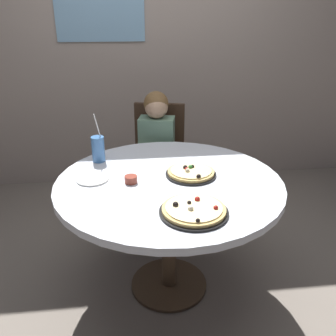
% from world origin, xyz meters
% --- Properties ---
extents(ground_plane, '(8.00, 8.00, 0.00)m').
position_xyz_m(ground_plane, '(0.00, 0.00, 0.00)').
color(ground_plane, slate).
extents(wall_with_window, '(5.20, 0.14, 2.90)m').
position_xyz_m(wall_with_window, '(-0.00, 1.69, 1.45)').
color(wall_with_window, '#A8998E').
rests_on(wall_with_window, ground_plane).
extents(dining_table, '(1.27, 1.27, 0.75)m').
position_xyz_m(dining_table, '(0.00, 0.00, 0.66)').
color(dining_table, silver).
rests_on(dining_table, ground_plane).
extents(chair_wooden, '(0.48, 0.48, 0.95)m').
position_xyz_m(chair_wooden, '(0.02, 0.88, 0.53)').
color(chair_wooden, '#382619').
rests_on(chair_wooden, ground_plane).
extents(diner_child, '(0.33, 0.43, 1.08)m').
position_xyz_m(diner_child, '(-0.02, 0.70, 0.48)').
color(diner_child, '#3F4766').
rests_on(diner_child, ground_plane).
extents(pizza_veggie, '(0.29, 0.29, 0.05)m').
position_xyz_m(pizza_veggie, '(0.13, 0.05, 0.77)').
color(pizza_veggie, black).
rests_on(pizza_veggie, dining_table).
extents(pizza_cheese, '(0.33, 0.33, 0.05)m').
position_xyz_m(pizza_cheese, '(0.07, -0.37, 0.77)').
color(pizza_cheese, black).
rests_on(pizza_cheese, dining_table).
extents(soda_cup, '(0.08, 0.08, 0.31)m').
position_xyz_m(soda_cup, '(-0.40, 0.32, 0.83)').
color(soda_cup, '#3F72B2').
rests_on(soda_cup, dining_table).
extents(sauce_bowl, '(0.07, 0.07, 0.04)m').
position_xyz_m(sauce_bowl, '(-0.21, -0.01, 0.77)').
color(sauce_bowl, brown).
rests_on(sauce_bowl, dining_table).
extents(plate_small, '(0.18, 0.18, 0.01)m').
position_xyz_m(plate_small, '(-0.42, 0.05, 0.76)').
color(plate_small, white).
rests_on(plate_small, dining_table).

